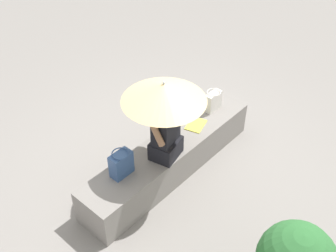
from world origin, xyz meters
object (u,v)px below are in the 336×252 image
Objects in this scene: person_seated at (166,129)px; magazine at (196,125)px; handbag_black at (213,101)px; parasol at (164,92)px; tote_bag_canvas at (121,164)px.

person_seated is 0.76m from magazine.
handbag_black is 0.43m from magazine.
parasol is 3.33× the size of tote_bag_canvas.
handbag_black is 1.60m from tote_bag_canvas.
parasol is 0.91m from tote_bag_canvas.
handbag_black is at bearing -173.00° from person_seated.
person_seated is 0.61m from tote_bag_canvas.
person_seated is 0.51m from parasol.
handbag_black is (-1.06, -0.13, -0.25)m from person_seated.
tote_bag_canvas is (1.60, -0.03, 0.01)m from handbag_black.
parasol is at bearing 7.24° from handbag_black.
magazine is at bearing -172.25° from parasol.
parasol is (0.04, 0.01, 0.50)m from person_seated.
person_seated is 3.27× the size of handbag_black.
magazine is (0.40, 0.04, -0.13)m from handbag_black.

